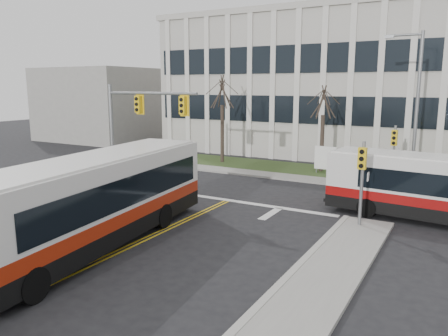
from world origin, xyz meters
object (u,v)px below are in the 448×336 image
bus_main (89,205)px  newspaper_box_blue (33,206)px  streetlight (414,101)px  directory_sign (325,158)px

bus_main → newspaper_box_blue: 6.07m
streetlight → bus_main: bearing=-118.6°
directory_sign → newspaper_box_blue: (-9.30, -16.32, -0.70)m
streetlight → newspaper_box_blue: (-14.83, -15.02, -4.72)m
streetlight → newspaper_box_blue: bearing=-134.6°
directory_sign → bus_main: bus_main is taller
bus_main → streetlight: bearing=54.5°
streetlight → directory_sign: bearing=166.8°
bus_main → newspaper_box_blue: size_ratio=13.45×
directory_sign → bus_main: bearing=-101.3°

